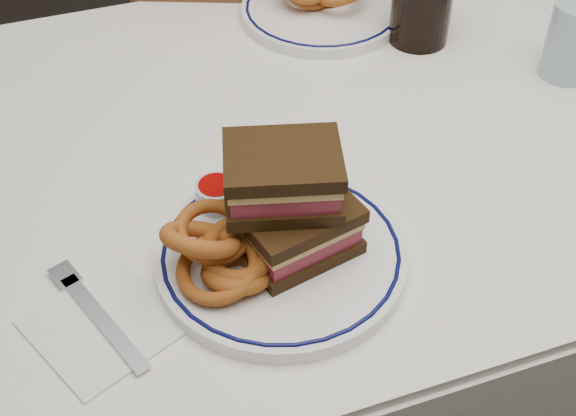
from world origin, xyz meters
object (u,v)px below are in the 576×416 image
object	(u,v)px
main_plate	(281,255)
far_plate	(322,10)
chair_far	(263,80)
reuben_sandwich	(290,202)

from	to	relation	value
main_plate	far_plate	distance (m)	0.56
chair_far	far_plate	size ratio (longest dim) A/B	3.49
reuben_sandwich	chair_far	bearing A→B (deg)	74.43
chair_far	main_plate	distance (m)	0.77
reuben_sandwich	far_plate	size ratio (longest dim) A/B	0.58
reuben_sandwich	main_plate	bearing A→B (deg)	-151.88
main_plate	chair_far	bearing A→B (deg)	73.58
chair_far	main_plate	xyz separation A→B (m)	(-0.21, -0.70, 0.26)
reuben_sandwich	far_plate	xyz separation A→B (m)	(0.23, 0.49, -0.07)
far_plate	main_plate	bearing A→B (deg)	-116.28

